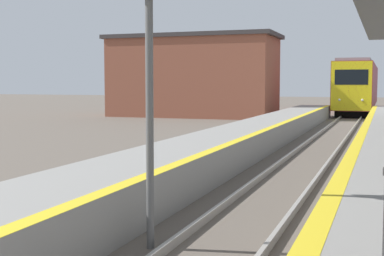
{
  "coord_description": "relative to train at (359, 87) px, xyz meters",
  "views": [
    {
      "loc": [
        2.36,
        -1.01,
        2.58
      ],
      "look_at": [
        -3.12,
        14.08,
        1.22
      ],
      "focal_mm": 50.0,
      "sensor_mm": 36.0,
      "label": 1
    }
  ],
  "objects": [
    {
      "name": "station_building",
      "position": [
        -11.64,
        -12.63,
        0.88
      ],
      "size": [
        13.03,
        5.69,
        6.22
      ],
      "color": "brown",
      "rests_on": "ground"
    },
    {
      "name": "train",
      "position": [
        0.0,
        0.0,
        0.0
      ],
      "size": [
        2.88,
        23.37,
        4.41
      ],
      "color": "black",
      "rests_on": "ground"
    },
    {
      "name": "signal_near",
      "position": [
        -1.04,
        -44.0,
        1.08
      ],
      "size": [
        0.36,
        0.31,
        4.77
      ],
      "color": "#595959",
      "rests_on": "ground"
    }
  ]
}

